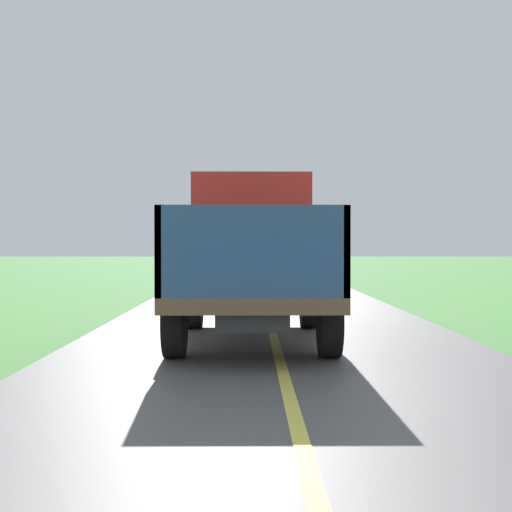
{
  "coord_description": "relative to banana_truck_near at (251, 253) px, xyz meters",
  "views": [
    {
      "loc": [
        -0.4,
        -1.24,
        1.6
      ],
      "look_at": [
        -0.28,
        12.21,
        1.4
      ],
      "focal_mm": 49.24,
      "sensor_mm": 36.0,
      "label": 1
    }
  ],
  "objects": [
    {
      "name": "banana_truck_near",
      "position": [
        0.0,
        0.0,
        0.0
      ],
      "size": [
        2.38,
        5.82,
        2.8
      ],
      "color": "#2D2D30",
      "rests_on": "road_surface"
    }
  ]
}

